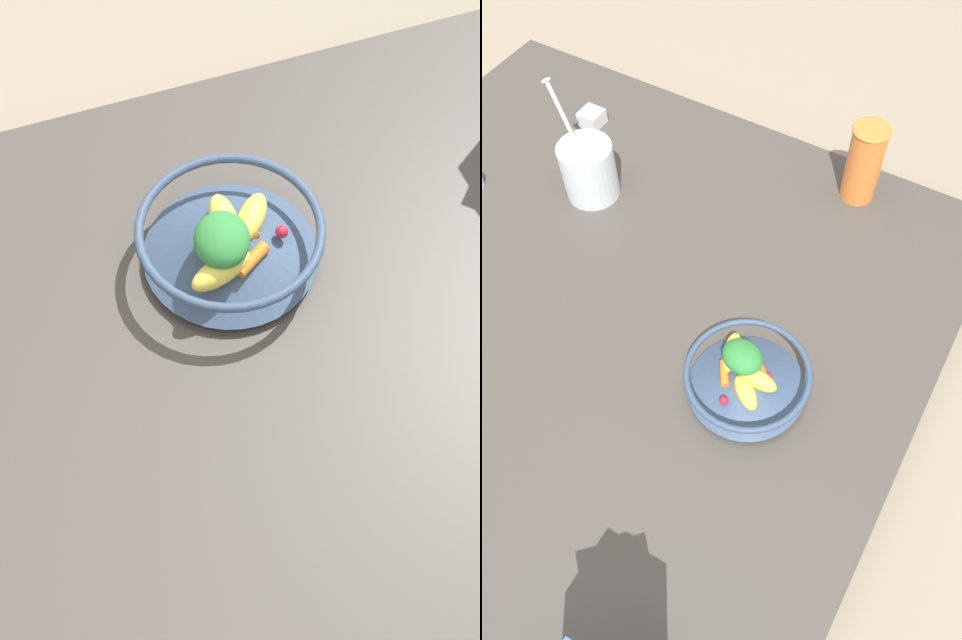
{
  "view_description": "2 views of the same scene",
  "coord_description": "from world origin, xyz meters",
  "views": [
    {
      "loc": [
        0.18,
        -0.18,
        0.84
      ],
      "look_at": [
        -0.2,
        -0.04,
        0.13
      ],
      "focal_mm": 50.0,
      "sensor_mm": 36.0,
      "label": 1
    },
    {
      "loc": [
        -0.51,
        0.4,
        0.92
      ],
      "look_at": [
        -0.25,
        -0.06,
        0.13
      ],
      "focal_mm": 35.0,
      "sensor_mm": 36.0,
      "label": 2
    }
  ],
  "objects": [
    {
      "name": "fruit_bowl",
      "position": [
        -0.32,
        -0.01,
        0.09
      ],
      "size": [
        0.19,
        0.19,
        0.08
      ],
      "color": "#384C6B",
      "rests_on": "countertop"
    },
    {
      "name": "ground_plane",
      "position": [
        0.0,
        0.0,
        0.0
      ],
      "size": [
        6.0,
        6.0,
        0.0
      ],
      "primitive_type": "plane",
      "color": "gray"
    },
    {
      "name": "countertop",
      "position": [
        0.0,
        0.0,
        0.02
      ],
      "size": [
        1.16,
        1.16,
        0.05
      ],
      "color": "#47423D",
      "rests_on": "ground_plane"
    }
  ]
}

